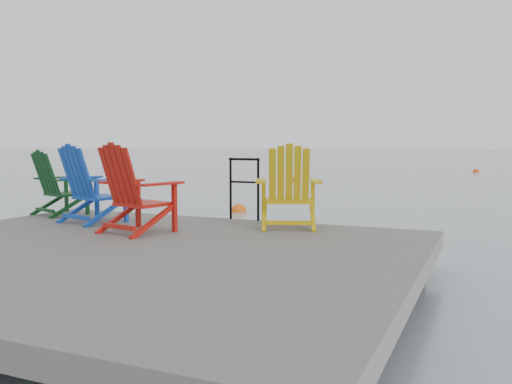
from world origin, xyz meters
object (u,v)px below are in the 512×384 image
at_px(chair_blue, 90,184).
at_px(chair_yellow, 289,187).
at_px(handrail, 244,183).
at_px(buoy_a, 238,211).
at_px(chair_green, 57,183).
at_px(buoy_b, 295,181).
at_px(buoy_d, 476,172).
at_px(chair_red, 134,189).

distance_m(chair_blue, chair_yellow, 2.79).
distance_m(handrail, buoy_a, 5.12).
height_order(chair_green, buoy_b, chair_green).
xyz_separation_m(chair_green, buoy_b, (-1.82, 16.10, -0.99)).
relative_size(chair_green, chair_yellow, 0.92).
relative_size(chair_blue, buoy_b, 2.61).
height_order(buoy_a, buoy_d, buoy_d).
height_order(chair_blue, chair_yellow, chair_yellow).
distance_m(buoy_a, buoy_d, 22.55).
xyz_separation_m(chair_green, chair_blue, (1.02, -0.45, 0.04)).
xyz_separation_m(chair_blue, chair_red, (1.11, -0.50, 0.01)).
distance_m(chair_yellow, buoy_a, 5.95).
relative_size(handrail, chair_red, 0.83).
xyz_separation_m(chair_yellow, buoy_b, (-5.56, 15.92, -1.04)).
height_order(chair_green, chair_yellow, chair_yellow).
bearing_deg(buoy_d, buoy_b, -122.59).
xyz_separation_m(chair_red, chair_yellow, (1.61, 1.13, -0.01)).
xyz_separation_m(chair_yellow, buoy_d, (1.55, 27.04, -1.04)).
height_order(handrail, chair_red, chair_red).
relative_size(buoy_a, buoy_b, 0.92).
xyz_separation_m(chair_blue, chair_yellow, (2.72, 0.63, 0.00)).
distance_m(chair_yellow, buoy_d, 27.11).
distance_m(chair_green, chair_red, 2.33).
height_order(handrail, buoy_b, handrail).
height_order(chair_blue, chair_red, chair_red).
distance_m(handrail, chair_blue, 2.17).
bearing_deg(chair_yellow, buoy_b, 87.97).
distance_m(handrail, buoy_d, 26.69).
distance_m(buoy_a, buoy_b, 11.22).
bearing_deg(chair_red, buoy_b, 116.16).
relative_size(chair_blue, buoy_d, 2.76).
bearing_deg(chair_yellow, buoy_d, 65.44).
bearing_deg(buoy_d, chair_red, -96.41).
height_order(chair_yellow, buoy_b, chair_yellow).
xyz_separation_m(chair_blue, buoy_a, (-0.38, 5.60, -1.04)).
distance_m(chair_green, buoy_d, 27.75).
bearing_deg(chair_yellow, handrail, 129.53).
relative_size(chair_red, buoy_b, 2.64).
xyz_separation_m(chair_yellow, buoy_a, (-3.10, 4.97, -1.04)).
bearing_deg(buoy_a, chair_green, -97.10).
relative_size(chair_green, buoy_a, 2.61).
bearing_deg(buoy_a, handrail, -63.53).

